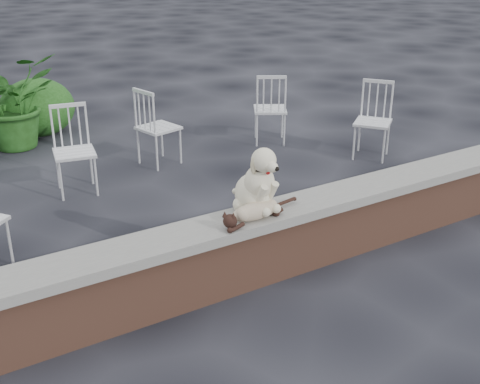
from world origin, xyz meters
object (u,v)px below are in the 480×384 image
cat (255,210)px  chair_b (74,151)px  dog (254,177)px  chair_e (158,126)px  chair_c (270,108)px  chair_d (373,121)px  potted_plant_a (13,102)px

cat → chair_b: chair_b is taller
dog → chair_e: 2.84m
chair_e → chair_c: bearing=-104.3°
dog → chair_d: size_ratio=0.59×
chair_e → potted_plant_a: bearing=26.4°
chair_d → cat: bearing=-96.4°
chair_d → chair_b: size_ratio=1.00×
chair_d → chair_b: same height
chair_b → potted_plant_a: potted_plant_a is taller
chair_c → chair_d: size_ratio=1.00×
dog → chair_e: bearing=73.9°
cat → chair_c: 3.61m
chair_c → potted_plant_a: bearing=2.3°
dog → potted_plant_a: size_ratio=0.46×
chair_c → chair_b: (-2.73, -0.34, 0.00)m
dog → potted_plant_a: (-0.89, 4.34, -0.26)m
chair_c → chair_e: bearing=30.2°
dog → cat: dog is taller
dog → chair_c: bearing=46.4°
cat → chair_d: (2.85, 1.76, -0.19)m
chair_e → chair_d: bearing=-130.3°
dog → chair_b: (-0.70, 2.43, -0.39)m
chair_c → chair_b: same height
cat → potted_plant_a: size_ratio=0.76×
chair_c → dog: bearing=84.4°
cat → chair_b: size_ratio=0.98×
dog → cat: 0.26m
chair_b → potted_plant_a: 1.92m
chair_d → chair_e: same height
chair_c → chair_b: size_ratio=1.00×
dog → chair_e: dog is taller
chair_c → potted_plant_a: (-2.92, 1.57, 0.13)m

